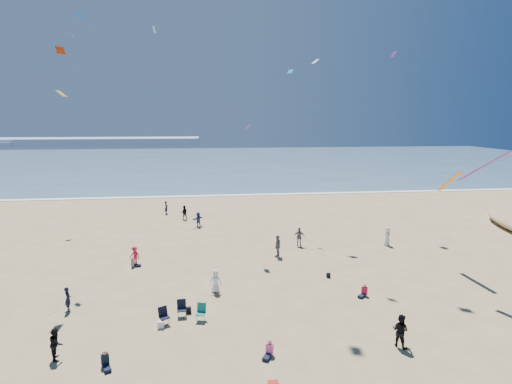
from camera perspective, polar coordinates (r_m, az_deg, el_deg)
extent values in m
cube|color=#476B84|center=(109.84, -6.43, 4.37)|extent=(220.00, 100.00, 0.06)
cube|color=white|center=(60.33, -6.05, -0.53)|extent=(220.00, 1.20, 0.08)
cube|color=#7A8EA8|center=(193.82, -24.78, 6.54)|extent=(110.00, 20.00, 3.20)
imported|color=black|center=(49.81, -12.70, -2.18)|extent=(0.45, 0.62, 1.57)
imported|color=white|center=(27.34, -5.80, -12.53)|extent=(0.82, 0.58, 1.57)
imported|color=red|center=(33.56, -16.93, -8.64)|extent=(1.08, 0.95, 1.44)
imported|color=navy|center=(43.33, -8.25, -3.89)|extent=(1.38, 1.39, 1.60)
imported|color=white|center=(38.58, 18.23, -6.03)|extent=(0.70, 0.93, 1.70)
imported|color=black|center=(22.66, -26.63, -18.77)|extent=(0.79, 0.90, 1.56)
imported|color=slate|center=(36.69, 6.21, -6.37)|extent=(1.10, 0.74, 1.74)
imported|color=black|center=(27.31, -25.28, -13.64)|extent=(0.57, 0.65, 1.49)
imported|color=black|center=(22.58, 19.92, -18.11)|extent=(1.04, 1.07, 1.73)
imported|color=black|center=(46.68, -10.24, -2.89)|extent=(0.88, 0.73, 1.64)
imported|color=slate|center=(33.71, 3.12, -7.72)|extent=(0.93, 1.19, 1.88)
cube|color=white|center=(23.84, -13.45, -17.96)|extent=(0.35, 0.20, 0.40)
cube|color=black|center=(25.11, -9.61, -16.30)|extent=(0.30, 0.22, 0.38)
cube|color=black|center=(30.22, 10.30, -11.62)|extent=(0.28, 0.18, 0.34)
cube|color=#20ADE9|center=(42.82, 4.92, 16.78)|extent=(0.58, 0.71, 0.37)
cube|color=orange|center=(29.96, -26.05, 12.52)|extent=(0.48, 0.83, 0.40)
cube|color=white|center=(50.11, -14.34, 21.58)|extent=(0.40, 0.59, 0.72)
cube|color=#6823A3|center=(34.34, -1.14, 9.27)|extent=(0.36, 0.79, 0.37)
cube|color=blue|center=(36.75, -23.93, 22.03)|extent=(0.54, 0.54, 0.43)
cube|color=#C83B0F|center=(34.16, -26.17, 17.69)|extent=(0.59, 0.74, 0.59)
cube|color=#FFAB1D|center=(52.43, -24.94, 19.71)|extent=(0.50, 0.54, 0.36)
cube|color=silver|center=(41.38, 8.49, 17.98)|extent=(0.77, 0.76, 0.44)
cube|color=#552A8D|center=(46.37, 19.05, 18.11)|extent=(0.74, 0.72, 0.53)
cube|color=purple|center=(28.88, 29.81, 3.21)|extent=(0.35, 3.14, 2.21)
cube|color=orange|center=(33.75, 25.89, 1.35)|extent=(0.35, 2.64, 1.87)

